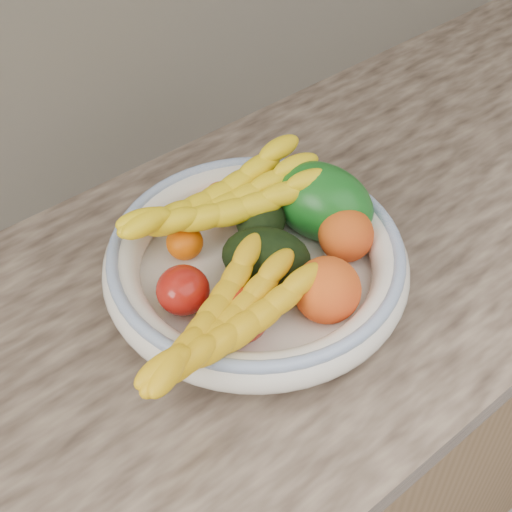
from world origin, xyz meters
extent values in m
cube|color=brown|center=(0.00, 1.68, 0.43)|extent=(2.40, 0.62, 0.86)
cube|color=tan|center=(0.00, 1.68, 0.88)|extent=(2.44, 0.66, 0.04)
cube|color=beige|center=(0.00, 1.99, 1.15)|extent=(2.40, 0.02, 0.50)
cylinder|color=white|center=(0.00, 1.66, 0.91)|extent=(0.13, 0.13, 0.02)
cylinder|color=white|center=(0.00, 1.66, 0.92)|extent=(0.32, 0.32, 0.01)
torus|color=white|center=(0.00, 1.66, 0.95)|extent=(0.39, 0.39, 0.05)
torus|color=#3B62A7|center=(0.00, 1.66, 0.97)|extent=(0.37, 0.37, 0.02)
ellipsoid|color=#F66605|center=(-0.05, 1.74, 0.95)|extent=(0.06, 0.06, 0.04)
ellipsoid|color=#FF6505|center=(0.04, 1.78, 0.95)|extent=(0.07, 0.07, 0.05)
ellipsoid|color=#A6170F|center=(-0.11, 1.67, 0.96)|extent=(0.07, 0.07, 0.06)
ellipsoid|color=red|center=(-0.08, 1.60, 0.96)|extent=(0.08, 0.08, 0.06)
ellipsoid|color=black|center=(0.01, 1.65, 0.96)|extent=(0.13, 0.14, 0.08)
ellipsoid|color=black|center=(0.05, 1.71, 0.96)|extent=(0.11, 0.12, 0.07)
ellipsoid|color=#0F5314|center=(0.12, 1.67, 0.98)|extent=(0.16, 0.18, 0.13)
ellipsoid|color=orange|center=(0.03, 1.56, 0.97)|extent=(0.10, 0.10, 0.08)
ellipsoid|color=orange|center=(0.11, 1.61, 0.97)|extent=(0.07, 0.07, 0.07)
camera|label=1|loc=(-0.40, 1.17, 1.60)|focal=50.00mm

